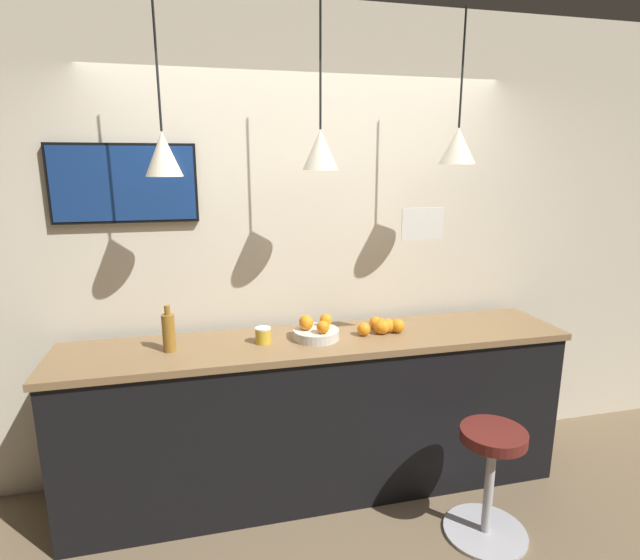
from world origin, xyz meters
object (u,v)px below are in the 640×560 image
(mounted_tv, at_px, (124,184))
(spread_jar, at_px, (263,335))
(fruit_bowl, at_px, (316,330))
(juice_bottle, at_px, (169,332))
(bar_stool, at_px, (490,471))

(mounted_tv, bearing_deg, spread_jar, -25.53)
(fruit_bowl, distance_m, juice_bottle, 0.82)
(spread_jar, bearing_deg, mounted_tv, 154.47)
(fruit_bowl, relative_size, juice_bottle, 1.04)
(fruit_bowl, relative_size, mounted_tv, 0.34)
(fruit_bowl, height_order, spread_jar, fruit_bowl)
(bar_stool, distance_m, mounted_tv, 2.54)
(fruit_bowl, xyz_separation_m, spread_jar, (-0.31, -0.00, -0.00))
(bar_stool, relative_size, spread_jar, 6.82)
(spread_jar, bearing_deg, fruit_bowl, 0.58)
(juice_bottle, relative_size, mounted_tv, 0.33)
(juice_bottle, distance_m, mounted_tv, 0.87)
(juice_bottle, relative_size, spread_jar, 2.81)
(bar_stool, height_order, mounted_tv, mounted_tv)
(fruit_bowl, bearing_deg, spread_jar, -179.42)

